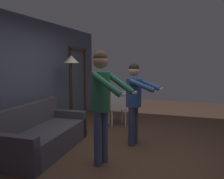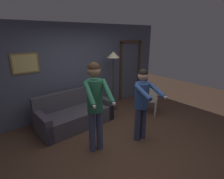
{
  "view_description": "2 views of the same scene",
  "coord_description": "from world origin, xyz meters",
  "px_view_note": "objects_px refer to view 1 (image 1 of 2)",
  "views": [
    {
      "loc": [
        -3.64,
        -1.15,
        1.64
      ],
      "look_at": [
        0.03,
        0.19,
        1.16
      ],
      "focal_mm": 35.0,
      "sensor_mm": 36.0,
      "label": 1
    },
    {
      "loc": [
        -2.13,
        -2.47,
        2.3
      ],
      "look_at": [
        -0.12,
        0.14,
        1.25
      ],
      "focal_mm": 28.0,
      "sensor_mm": 36.0,
      "label": 2
    }
  ],
  "objects_px": {
    "couch": "(44,136)",
    "dining_chair_distant": "(118,106)",
    "torchiere_lamp": "(71,66)",
    "person_standing_left": "(102,96)",
    "person_standing_right": "(134,97)"
  },
  "relations": [
    {
      "from": "torchiere_lamp",
      "to": "person_standing_right",
      "type": "relative_size",
      "value": 1.12
    },
    {
      "from": "torchiere_lamp",
      "to": "person_standing_left",
      "type": "height_order",
      "value": "person_standing_left"
    },
    {
      "from": "dining_chair_distant",
      "to": "person_standing_right",
      "type": "bearing_deg",
      "value": -147.31
    },
    {
      "from": "torchiere_lamp",
      "to": "dining_chair_distant",
      "type": "relative_size",
      "value": 1.95
    },
    {
      "from": "torchiere_lamp",
      "to": "person_standing_right",
      "type": "bearing_deg",
      "value": -108.15
    },
    {
      "from": "couch",
      "to": "person_standing_right",
      "type": "height_order",
      "value": "person_standing_right"
    },
    {
      "from": "person_standing_left",
      "to": "dining_chair_distant",
      "type": "xyz_separation_m",
      "value": [
        2.12,
        0.44,
        -0.59
      ]
    },
    {
      "from": "couch",
      "to": "dining_chair_distant",
      "type": "distance_m",
      "value": 2.15
    },
    {
      "from": "torchiere_lamp",
      "to": "person_standing_left",
      "type": "distance_m",
      "value": 2.18
    },
    {
      "from": "person_standing_left",
      "to": "couch",
      "type": "bearing_deg",
      "value": 83.79
    },
    {
      "from": "dining_chair_distant",
      "to": "person_standing_left",
      "type": "bearing_deg",
      "value": -168.39
    },
    {
      "from": "torchiere_lamp",
      "to": "person_standing_left",
      "type": "xyz_separation_m",
      "value": [
        -1.57,
        -1.46,
        -0.43
      ]
    },
    {
      "from": "torchiere_lamp",
      "to": "dining_chair_distant",
      "type": "bearing_deg",
      "value": -61.85
    },
    {
      "from": "torchiere_lamp",
      "to": "dining_chair_distant",
      "type": "xyz_separation_m",
      "value": [
        0.55,
        -1.02,
        -1.03
      ]
    },
    {
      "from": "couch",
      "to": "torchiere_lamp",
      "type": "xyz_separation_m",
      "value": [
        1.44,
        0.22,
        1.28
      ]
    }
  ]
}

